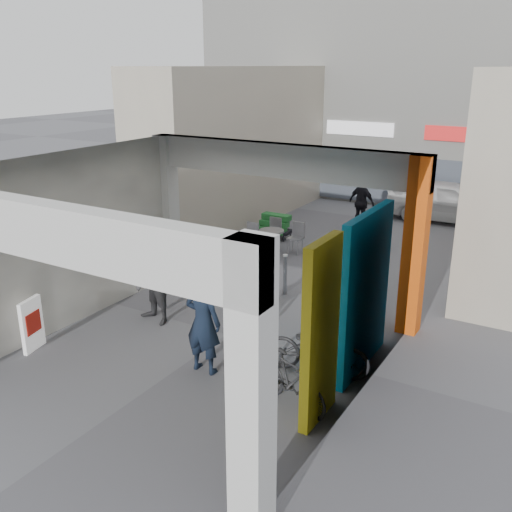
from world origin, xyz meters
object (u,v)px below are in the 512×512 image
Objects in this scene: border_collie at (235,354)px; bicycle_front at (317,349)px; man_elderly at (362,285)px; white_van at (450,201)px; produce_stand at (274,229)px; man_crates at (362,203)px; cafe_set at (273,242)px; man_with_dog at (203,322)px; bicycle_rear at (292,381)px; man_back_turned at (154,282)px.

border_collie is 1.45m from bicycle_front.
man_elderly reaches higher than white_van.
produce_stand is 0.64× the size of man_crates.
cafe_set is 5.15m from man_elderly.
bicycle_rear is (1.79, -0.19, -0.48)m from man_with_dog.
man_crates reaches higher than cafe_set.
white_van reaches higher than bicycle_front.
bicycle_rear reaches higher than produce_stand.
produce_stand is 3.10m from man_crates.
bicycle_rear is at bearing -83.42° from man_elderly.
man_back_turned is 4.02m from bicycle_rear.
man_elderly is at bearing 41.40° from man_back_turned.
man_back_turned is (-2.00, 1.08, -0.03)m from man_with_dog.
bicycle_front is at bearing -54.38° from cafe_set.
man_crates is (-2.66, 7.01, -0.07)m from man_elderly.
man_elderly is at bearing -37.29° from produce_stand.
bicycle_rear reaches higher than border_collie.
man_back_turned is 0.99× the size of bicycle_front.
bicycle_rear is (3.99, -6.55, 0.13)m from cafe_set.
man_crates is (1.22, 3.67, 0.53)m from cafe_set.
produce_stand is 1.79× the size of border_collie.
border_collie is at bearing -57.78° from produce_stand.
man_crates is 1.14× the size of bicycle_rear.
man_crates is 9.54m from bicycle_front.
man_elderly is (3.88, -3.34, 0.60)m from cafe_set.
bicycle_front is at bearing -47.68° from produce_stand.
man_back_turned is 1.06× the size of man_crates.
man_back_turned is 3.75m from bicycle_front.
white_van reaches higher than produce_stand.
bicycle_front is at bearing -179.62° from white_van.
man_crates is at bearing 133.55° from white_van.
man_back_turned reaches higher than man_crates.
cafe_set is 2.41× the size of border_collie.
border_collie is at bearing -133.91° from man_with_dog.
man_elderly is 7.49m from man_crates.
cafe_set is 6.90m from white_van.
man_crates is at bearing 34.75° from bicycle_rear.
man_back_turned is at bearing -87.85° from cafe_set.
bicycle_front is at bearing 23.45° from bicycle_rear.
man_back_turned is (-2.37, 0.67, 0.65)m from border_collie.
man_elderly is 1.01× the size of bicycle_front.
cafe_set is 0.99× the size of bicycle_rear.
man_with_dog is 0.45× the size of white_van.
cafe_set is 0.81× the size of bicycle_front.
man_elderly reaches higher than bicycle_rear.
cafe_set is 0.80× the size of man_elderly.
man_with_dog is 1.25× the size of bicycle_rear.
produce_stand is 0.26× the size of white_van.
bicycle_front is at bearing 10.47° from border_collie.
border_collie is at bearing 86.77° from bicycle_rear.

